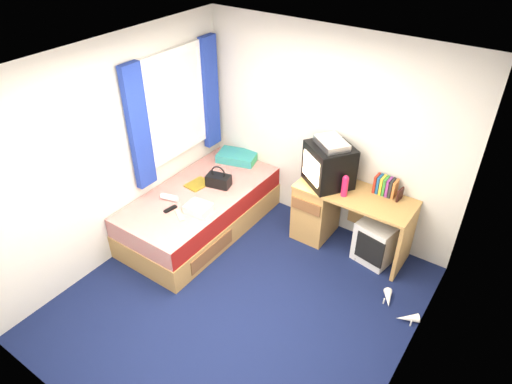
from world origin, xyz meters
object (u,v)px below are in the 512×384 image
Objects in this scene: handbag at (219,180)px; remote_control at (170,209)px; colour_swatch_fan at (180,215)px; crt_tv at (329,165)px; vcr at (332,143)px; towel at (198,208)px; white_heels at (397,308)px; pink_water_bottle at (345,187)px; pillow at (237,157)px; bed at (201,210)px; desk at (331,210)px; aerosol_can at (345,183)px; picture_frame at (400,195)px; magazine at (198,184)px; water_bottle at (169,197)px; storage_cube at (377,241)px.

handbag reaches higher than remote_control.
handbag is 0.71m from colour_swatch_fan.
remote_control is at bearing -103.33° from crt_tv.
towel is at bearing -98.71° from vcr.
white_heels is (2.34, 0.58, -0.51)m from colour_swatch_fan.
pink_water_bottle is at bearing 1.30° from handbag.
bed is at bearing -85.14° from pillow.
desk is 0.46m from aerosol_can.
desk is (1.43, -0.10, -0.19)m from pillow.
bed is at bearing -149.13° from picture_frame.
pillow is at bearing 100.17° from remote_control.
bed is 7.14× the size of magazine.
pillow is 2.70m from white_heels.
desk is at bearing 150.28° from white_heels.
bed reaches higher than white_heels.
picture_frame is (0.79, 0.14, -0.16)m from crt_tv.
remote_control is at bearing -151.15° from towel.
bed is at bearing 104.82° from colour_swatch_fan.
water_bottle is 0.91× the size of colour_swatch_fan.
vcr is 2.34× the size of remote_control.
remote_control is (-1.31, -1.20, -0.71)m from vcr.
colour_swatch_fan is (0.30, -0.15, -0.03)m from water_bottle.
towel is at bearing 2.80° from water_bottle.
bed is at bearing -115.53° from crt_tv.
magazine is (-1.47, -0.63, 0.14)m from desk.
storage_cube is 0.61m from picture_frame.
crt_tv is 1.84m from water_bottle.
white_heels is (0.96, -0.61, -0.81)m from aerosol_can.
pillow is 0.99× the size of storage_cube.
storage_cube reaches higher than white_heels.
vcr is at bearing 173.66° from aerosol_can.
magazine is (-0.04, -0.74, -0.05)m from pillow.
remote_control is at bearing -93.94° from bed.
vcr reaches higher than storage_cube.
handbag is at bearing -165.00° from pink_water_bottle.
handbag reaches higher than bed.
storage_cube is at bearing 31.79° from crt_tv.
pillow is 1.30m from remote_control.
magazine is (-0.12, 0.11, 0.28)m from bed.
pink_water_bottle is at bearing -33.16° from desk.
vcr reaches higher than pink_water_bottle.
vcr reaches higher than bed.
desk is at bearing -161.11° from picture_frame.
vcr is at bearing 9.73° from handbag.
remote_control is at bearing -88.20° from pillow.
white_heels is (2.54, -0.74, -0.55)m from pillow.
crt_tv is 2.27× the size of magazine.
water_bottle is at bearing -151.30° from pink_water_bottle.
towel is (-1.11, -1.04, 0.18)m from desk.
pillow is at bearing -148.22° from vcr.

